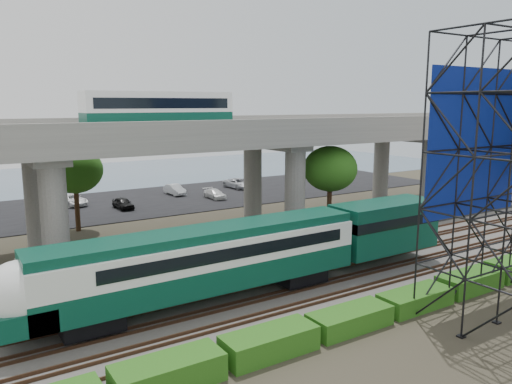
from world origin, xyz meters
TOP-DOWN VIEW (x-y plane):
  - ground at (0.00, 0.00)m, footprint 140.00×140.00m
  - ballast_bed at (0.00, 2.00)m, footprint 90.00×12.00m
  - service_road at (0.00, 10.50)m, footprint 90.00×5.00m
  - parking_lot at (0.00, 34.00)m, footprint 90.00×18.00m
  - harbor_water at (0.00, 56.00)m, footprint 140.00×40.00m
  - rail_tracks at (0.00, 2.00)m, footprint 90.00×9.52m
  - commuter_train at (-1.88, 2.00)m, footprint 29.30×3.06m
  - overpass at (-0.07, 16.00)m, footprint 80.00×12.00m
  - hedge_strip at (1.01, -4.30)m, footprint 34.60×1.80m
  - trees at (-4.67, 16.17)m, footprint 40.94×16.94m
  - suv at (-9.51, 9.63)m, footprint 4.86×3.59m
  - parked_cars at (2.17, 34.05)m, footprint 37.41×9.47m

SIDE VIEW (x-z plane):
  - ground at x=0.00m, z-range 0.00..0.00m
  - harbor_water at x=0.00m, z-range 0.00..0.03m
  - service_road at x=0.00m, z-range 0.00..0.08m
  - parking_lot at x=0.00m, z-range 0.00..0.08m
  - ballast_bed at x=0.00m, z-range 0.00..0.20m
  - rail_tracks at x=0.00m, z-range 0.20..0.36m
  - hedge_strip at x=1.01m, z-range -0.04..1.16m
  - suv at x=-9.51m, z-range 0.08..1.31m
  - parked_cars at x=2.17m, z-range 0.04..1.35m
  - commuter_train at x=-1.88m, z-range 0.73..5.03m
  - trees at x=-4.67m, z-range 1.73..9.42m
  - overpass at x=-0.07m, z-range 2.01..14.41m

